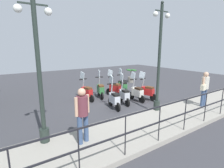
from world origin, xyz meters
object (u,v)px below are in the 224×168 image
(potted_palm, at_px, (131,77))
(scooter_far_2, at_px, (100,89))
(pedestrian_with_bag, at_px, (205,86))
(lamp_post_near, at_px, (159,65))
(scooter_far_1, at_px, (115,88))
(scooter_near_3, at_px, (114,99))
(scooter_far_3, at_px, (86,92))
(pedestrian_distant, at_px, (82,111))
(scooter_near_1, at_px, (137,92))
(scooter_near_2, at_px, (124,95))
(lamp_post_far, at_px, (40,80))
(scooter_near_0, at_px, (147,91))
(scooter_far_0, at_px, (122,86))

(potted_palm, relative_size, scooter_far_2, 0.69)
(pedestrian_with_bag, bearing_deg, lamp_post_near, 62.10)
(scooter_far_1, relative_size, scooter_far_2, 1.00)
(scooter_near_3, bearing_deg, scooter_far_3, 25.78)
(pedestrian_distant, height_order, scooter_far_3, pedestrian_distant)
(pedestrian_distant, height_order, scooter_far_2, pedestrian_distant)
(scooter_near_1, bearing_deg, scooter_far_2, 36.48)
(potted_palm, xyz_separation_m, scooter_near_3, (-4.32, 4.69, 0.04))
(pedestrian_with_bag, relative_size, scooter_far_1, 1.03)
(scooter_near_2, bearing_deg, lamp_post_near, -153.02)
(potted_palm, height_order, scooter_far_3, scooter_far_3)
(lamp_post_far, distance_m, scooter_far_1, 5.86)
(pedestrian_distant, relative_size, scooter_near_3, 1.03)
(pedestrian_with_bag, xyz_separation_m, potted_palm, (6.67, -1.35, -0.63))
(pedestrian_with_bag, relative_size, scooter_near_3, 1.03)
(scooter_far_3, bearing_deg, lamp_post_near, -163.21)
(scooter_near_0, distance_m, scooter_near_2, 1.45)
(potted_palm, height_order, scooter_near_1, scooter_near_1)
(scooter_near_2, height_order, scooter_far_0, same)
(scooter_near_2, distance_m, scooter_near_3, 0.84)
(scooter_near_1, relative_size, scooter_far_1, 1.00)
(lamp_post_near, bearing_deg, scooter_far_2, 13.30)
(pedestrian_distant, distance_m, scooter_near_2, 4.17)
(potted_palm, bearing_deg, scooter_near_1, 143.09)
(pedestrian_with_bag, relative_size, scooter_far_0, 1.03)
(pedestrian_distant, bearing_deg, scooter_near_1, 104.89)
(scooter_near_3, distance_m, scooter_far_1, 2.11)
(lamp_post_near, distance_m, pedestrian_distant, 3.96)
(pedestrian_distant, relative_size, scooter_near_0, 1.03)
(pedestrian_with_bag, distance_m, scooter_near_1, 3.18)
(scooter_far_0, xyz_separation_m, scooter_far_2, (0.04, 1.54, 0.00))
(pedestrian_with_bag, distance_m, pedestrian_distant, 5.90)
(potted_palm, bearing_deg, scooter_far_1, 126.96)
(scooter_far_3, bearing_deg, scooter_far_2, -94.18)
(scooter_near_3, xyz_separation_m, scooter_far_0, (1.90, -1.94, 0.00))
(scooter_far_0, height_order, scooter_far_3, same)
(scooter_near_1, bearing_deg, potted_palm, -37.22)
(scooter_far_1, relative_size, scooter_far_3, 1.00)
(scooter_near_2, relative_size, scooter_near_3, 1.00)
(lamp_post_far, xyz_separation_m, scooter_near_0, (1.61, -5.69, -1.46))
(scooter_near_1, height_order, scooter_far_3, same)
(lamp_post_far, bearing_deg, scooter_far_2, -48.41)
(scooter_near_2, xyz_separation_m, scooter_far_2, (1.67, 0.39, 0.00))
(scooter_near_3, xyz_separation_m, scooter_far_3, (1.83, 0.51, 0.00))
(lamp_post_near, height_order, scooter_far_2, lamp_post_near)
(scooter_far_3, bearing_deg, potted_palm, -75.14)
(scooter_far_2, distance_m, scooter_far_3, 0.93)
(lamp_post_near, height_order, scooter_far_0, lamp_post_near)
(pedestrian_distant, distance_m, scooter_near_0, 5.33)
(pedestrian_distant, relative_size, scooter_near_2, 1.03)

